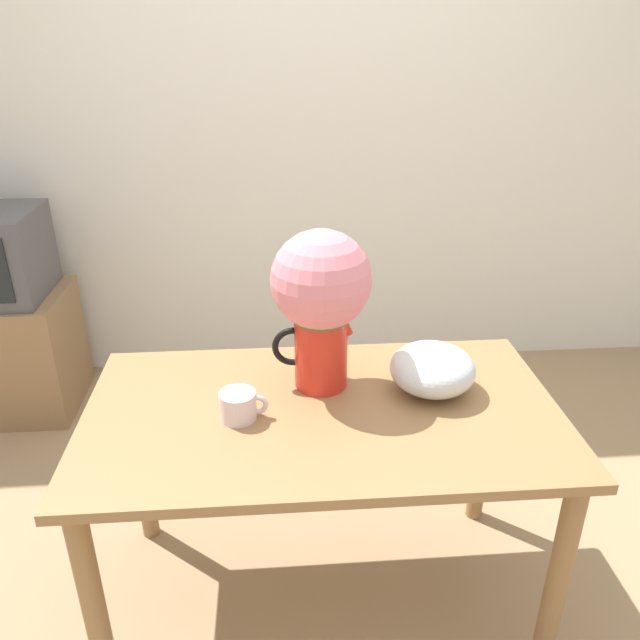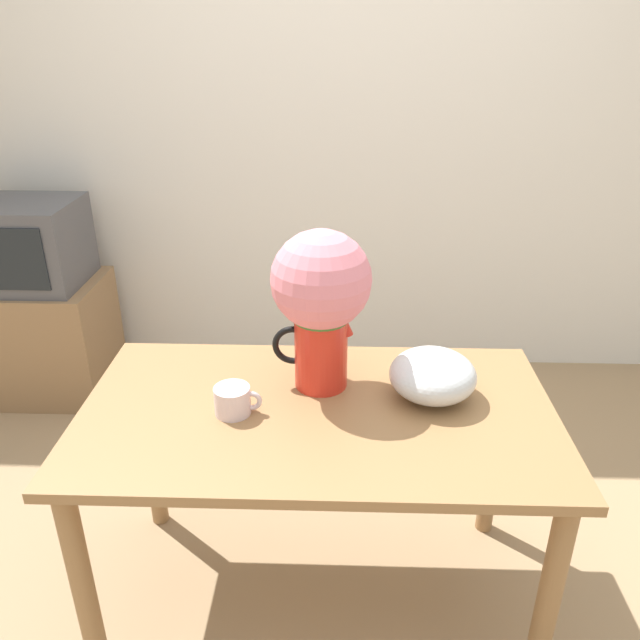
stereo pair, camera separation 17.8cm
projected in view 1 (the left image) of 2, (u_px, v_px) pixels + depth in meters
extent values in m
plane|color=#9E7F5B|center=(348.00, 597.00, 2.04)|extent=(12.00, 12.00, 0.00)
cube|color=silver|center=(313.00, 117.00, 2.96)|extent=(8.00, 0.05, 2.60)
cube|color=olive|center=(323.00, 413.00, 1.76)|extent=(1.34, 0.75, 0.03)
cylinder|color=olive|center=(95.00, 612.00, 1.59)|extent=(0.06, 0.06, 0.69)
cylinder|color=olive|center=(557.00, 582.00, 1.67)|extent=(0.06, 0.06, 0.69)
cylinder|color=olive|center=(140.00, 457.00, 2.16)|extent=(0.06, 0.06, 0.69)
cylinder|color=olive|center=(483.00, 440.00, 2.24)|extent=(0.06, 0.06, 0.69)
cylinder|color=red|center=(321.00, 349.00, 1.82)|extent=(0.16, 0.16, 0.24)
cone|color=red|center=(344.00, 323.00, 1.79)|extent=(0.05, 0.05, 0.06)
torus|color=black|center=(293.00, 347.00, 1.81)|extent=(0.12, 0.02, 0.12)
sphere|color=#3D7033|center=(321.00, 296.00, 1.75)|extent=(0.21, 0.21, 0.21)
sphere|color=pink|center=(321.00, 280.00, 1.73)|extent=(0.28, 0.28, 0.28)
cylinder|color=silver|center=(238.00, 405.00, 1.70)|extent=(0.10, 0.10, 0.08)
torus|color=silver|center=(257.00, 404.00, 1.70)|extent=(0.06, 0.01, 0.06)
ellipsoid|color=silver|center=(433.00, 369.00, 1.81)|extent=(0.25, 0.25, 0.14)
cube|color=#8E6B47|center=(2.00, 352.00, 2.95)|extent=(0.65, 0.48, 0.58)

